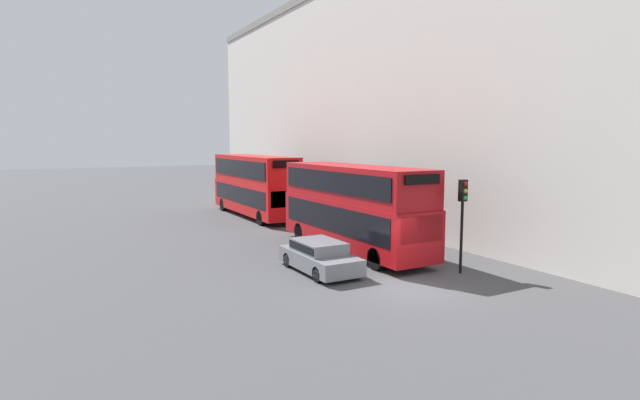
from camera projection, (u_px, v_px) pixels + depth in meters
ground_plane at (410, 289)px, 18.78m from camera, size 200.00×200.00×0.00m
building_facade at (545, 65)px, 21.10m from camera, size 1.10×80.00×16.88m
bus_leading at (353, 204)px, 24.97m from camera, size 2.59×10.51×4.33m
bus_second_in_queue at (254, 183)px, 36.68m from camera, size 2.59×11.17×4.47m
car_dark_sedan at (319, 255)px, 21.19m from camera, size 1.88×4.30×1.33m
traffic_light at (463, 206)px, 20.70m from camera, size 0.30×0.36×3.96m
pedestrian at (286, 203)px, 38.68m from camera, size 0.36×0.36×1.65m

